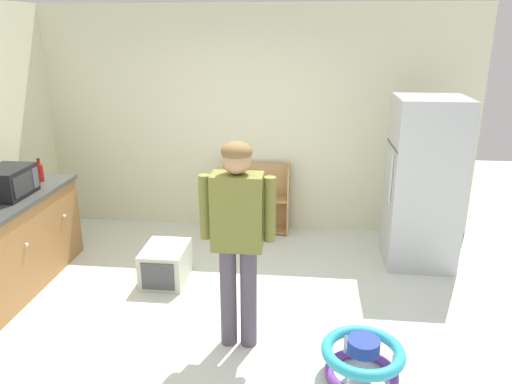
{
  "coord_description": "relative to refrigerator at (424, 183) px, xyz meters",
  "views": [
    {
      "loc": [
        0.62,
        -3.58,
        2.43
      ],
      "look_at": [
        0.17,
        0.62,
        1.02
      ],
      "focal_mm": 34.64,
      "sensor_mm": 36.0,
      "label": 1
    }
  ],
  "objects": [
    {
      "name": "bookshelf",
      "position": [
        -1.88,
        0.67,
        -0.52
      ],
      "size": [
        0.8,
        0.28,
        0.85
      ],
      "color": "tan",
      "rests_on": "ground"
    },
    {
      "name": "ground_plane",
      "position": [
        -1.84,
        -1.47,
        -0.89
      ],
      "size": [
        12.0,
        12.0,
        0.0
      ],
      "primitive_type": "plane",
      "color": "silver",
      "rests_on": "ground"
    },
    {
      "name": "back_wall",
      "position": [
        -1.84,
        0.86,
        0.46
      ],
      "size": [
        5.2,
        0.06,
        2.7
      ],
      "primitive_type": "cube",
      "color": "beige",
      "rests_on": "ground"
    },
    {
      "name": "standing_person",
      "position": [
        -1.72,
        -1.67,
        0.12
      ],
      "size": [
        0.57,
        0.23,
        1.66
      ],
      "color": "#524959",
      "rests_on": "ground"
    },
    {
      "name": "green_cup",
      "position": [
        -4.26,
        -0.29,
        0.06
      ],
      "size": [
        0.08,
        0.08,
        0.09
      ],
      "primitive_type": "cylinder",
      "color": "green",
      "rests_on": "kitchen_counter"
    },
    {
      "name": "red_cup",
      "position": [
        -3.97,
        -0.51,
        0.06
      ],
      "size": [
        0.08,
        0.08,
        0.09
      ],
      "primitive_type": "cylinder",
      "color": "red",
      "rests_on": "kitchen_counter"
    },
    {
      "name": "microwave",
      "position": [
        -4.02,
        -0.87,
        0.15
      ],
      "size": [
        0.37,
        0.48,
        0.28
      ],
      "color": "black",
      "rests_on": "kitchen_counter"
    },
    {
      "name": "baby_walker",
      "position": [
        -0.77,
        -1.99,
        -0.73
      ],
      "size": [
        0.6,
        0.6,
        0.32
      ],
      "color": "#76379C",
      "rests_on": "ground"
    },
    {
      "name": "refrigerator",
      "position": [
        0.0,
        0.0,
        0.0
      ],
      "size": [
        0.73,
        0.68,
        1.78
      ],
      "color": "#B7BABF",
      "rests_on": "ground"
    },
    {
      "name": "orange_cup",
      "position": [
        -4.1,
        -0.49,
        0.06
      ],
      "size": [
        0.08,
        0.08,
        0.09
      ],
      "primitive_type": "cylinder",
      "color": "orange",
      "rests_on": "kitchen_counter"
    },
    {
      "name": "pet_carrier",
      "position": [
        -2.59,
        -0.72,
        -0.71
      ],
      "size": [
        0.42,
        0.55,
        0.36
      ],
      "color": "beige",
      "rests_on": "ground"
    },
    {
      "name": "ketchup_bottle",
      "position": [
        -3.98,
        -0.38,
        0.11
      ],
      "size": [
        0.07,
        0.07,
        0.25
      ],
      "color": "red",
      "rests_on": "kitchen_counter"
    }
  ]
}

